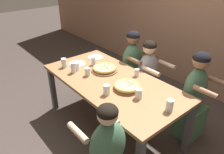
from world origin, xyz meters
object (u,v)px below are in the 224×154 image
pizza_board_second (127,86)px  drinking_glass_i (64,63)px  drinking_glass_e (93,61)px  diner_far_center (147,80)px  diner_far_right (193,100)px  diner_far_midleft (132,70)px  empty_plate_b (95,57)px  drinking_glass_a (137,73)px  drinking_glass_h (106,90)px  empty_plate_a (77,64)px  drinking_glass_g (139,94)px  drinking_glass_c (170,106)px  drinking_glass_f (73,68)px  drinking_glass_b (87,72)px  pizza_board_main (104,69)px  drinking_glass_d (77,67)px

pizza_board_second → drinking_glass_i: bearing=-164.3°
drinking_glass_e → diner_far_center: 0.86m
diner_far_right → diner_far_midleft: size_ratio=1.01×
empty_plate_b → drinking_glass_e: 0.27m
drinking_glass_a → drinking_glass_h: drinking_glass_h is taller
drinking_glass_a → drinking_glass_e: size_ratio=0.80×
empty_plate_a → diner_far_midleft: (0.36, 0.79, -0.22)m
drinking_glass_g → diner_far_center: 0.94m
empty_plate_b → diner_far_center: diner_far_center is taller
drinking_glass_c → drinking_glass_i: (-1.60, -0.32, 0.01)m
pizza_board_second → drinking_glass_f: (-0.78, -0.27, 0.03)m
drinking_glass_c → drinking_glass_h: 0.72m
drinking_glass_b → diner_far_right: diner_far_right is taller
diner_far_center → drinking_glass_e: bearing=-40.7°
pizza_board_second → diner_far_center: diner_far_center is taller
diner_far_right → diner_far_center: diner_far_right is taller
diner_far_midleft → diner_far_center: bearing=90.0°
drinking_glass_h → drinking_glass_a: bearing=99.0°
empty_plate_b → diner_far_center: (0.73, 0.44, -0.25)m
diner_far_midleft → diner_far_center: diner_far_midleft is taller
drinking_glass_a → drinking_glass_g: size_ratio=0.86×
pizza_board_main → drinking_glass_a: bearing=31.0°
drinking_glass_c → drinking_glass_i: 1.64m
empty_plate_a → drinking_glass_g: size_ratio=2.04×
drinking_glass_e → empty_plate_b: bearing=138.9°
pizza_board_main → diner_far_midleft: size_ratio=0.30×
drinking_glass_c → pizza_board_second: bearing=-176.2°
drinking_glass_c → diner_far_center: 1.13m
drinking_glass_h → diner_far_right: size_ratio=0.10×
pizza_board_main → drinking_glass_e: (-0.26, -0.00, 0.02)m
drinking_glass_d → drinking_glass_h: (0.76, -0.07, 0.01)m
pizza_board_main → drinking_glass_c: (1.14, -0.05, 0.02)m
drinking_glass_i → drinking_glass_f: bearing=4.1°
drinking_glass_d → drinking_glass_f: drinking_glass_f is taller
diner_far_midleft → empty_plate_a: bearing=-24.8°
drinking_glass_i → diner_far_center: 1.26m
drinking_glass_f → diner_far_midleft: 1.02m
pizza_board_second → drinking_glass_b: drinking_glass_b is taller
drinking_glass_c → diner_far_center: size_ratio=0.11×
empty_plate_a → drinking_glass_d: bearing=-32.8°
drinking_glass_b → drinking_glass_f: 0.22m
drinking_glass_e → diner_far_midleft: (0.19, 0.61, -0.26)m
empty_plate_b → drinking_glass_c: drinking_glass_c is taller
pizza_board_main → diner_far_right: 1.24m
drinking_glass_a → diner_far_right: size_ratio=0.08×
empty_plate_b → drinking_glass_f: (0.23, -0.53, 0.06)m
diner_far_midleft → pizza_board_main: bearing=6.3°
drinking_glass_i → pizza_board_second: bearing=15.7°
pizza_board_main → drinking_glass_f: bearing=-123.0°
diner_far_midleft → empty_plate_b: bearing=-41.7°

